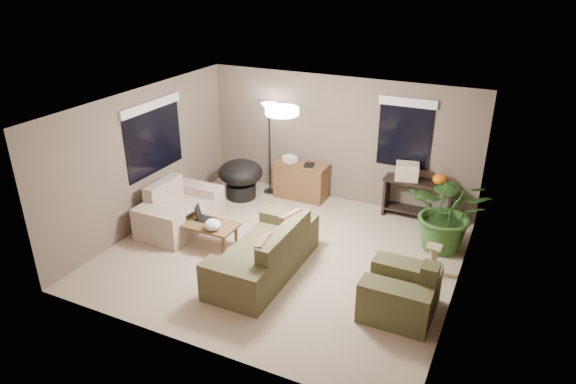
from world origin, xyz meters
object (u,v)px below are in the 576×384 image
at_px(main_sofa, 266,255).
at_px(armchair, 401,294).
at_px(console_table, 418,197).
at_px(floor_lamp, 269,118).
at_px(papasan_chair, 241,176).
at_px(houseplant, 448,220).
at_px(desk, 301,181).
at_px(coffee_table, 208,227).
at_px(loveseat, 179,212).
at_px(cat_scratching_post, 432,262).

distance_m(main_sofa, armchair, 2.14).
distance_m(armchair, console_table, 2.99).
distance_m(console_table, floor_lamp, 3.27).
height_order(papasan_chair, houseplant, houseplant).
relative_size(armchair, desk, 0.91).
distance_m(coffee_table, floor_lamp, 2.75).
relative_size(console_table, papasan_chair, 1.16).
bearing_deg(console_table, floor_lamp, -177.83).
distance_m(coffee_table, desk, 2.54).
distance_m(armchair, papasan_chair, 4.56).
bearing_deg(loveseat, cat_scratching_post, 5.14).
relative_size(main_sofa, console_table, 1.69).
xyz_separation_m(desk, houseplant, (3.05, -0.85, 0.17)).
distance_m(main_sofa, loveseat, 2.23).
xyz_separation_m(desk, console_table, (2.35, 0.11, 0.06)).
relative_size(console_table, cat_scratching_post, 2.60).
relative_size(papasan_chair, cat_scratching_post, 2.24).
distance_m(loveseat, console_table, 4.43).
distance_m(loveseat, papasan_chair, 1.65).
distance_m(armchair, floor_lamp, 4.69).
bearing_deg(loveseat, armchair, -9.78).
height_order(main_sofa, coffee_table, main_sofa).
relative_size(console_table, floor_lamp, 0.68).
xyz_separation_m(loveseat, papasan_chair, (0.37, 1.60, 0.17)).
bearing_deg(houseplant, papasan_chair, 175.43).
distance_m(houseplant, cat_scratching_post, 0.93).
height_order(desk, console_table, same).
height_order(main_sofa, armchair, same).
bearing_deg(cat_scratching_post, floor_lamp, 155.32).
bearing_deg(floor_lamp, desk, 0.62).
bearing_deg(papasan_chair, loveseat, -102.87).
distance_m(console_table, cat_scratching_post, 1.94).
bearing_deg(coffee_table, armchair, -6.47).
relative_size(console_table, houseplant, 0.92).
height_order(console_table, floor_lamp, floor_lamp).
bearing_deg(papasan_chair, console_table, 10.19).
xyz_separation_m(armchair, console_table, (-0.44, 2.96, 0.14)).
relative_size(main_sofa, cat_scratching_post, 4.40).
bearing_deg(main_sofa, houseplant, 38.70).
xyz_separation_m(coffee_table, cat_scratching_post, (3.61, 0.75, -0.14)).
distance_m(main_sofa, papasan_chair, 2.86).
height_order(main_sofa, console_table, main_sofa).
height_order(loveseat, floor_lamp, floor_lamp).
bearing_deg(main_sofa, console_table, 59.40).
bearing_deg(floor_lamp, console_table, 2.17).
xyz_separation_m(loveseat, floor_lamp, (0.78, 2.11, 1.30)).
xyz_separation_m(loveseat, armchair, (4.27, -0.74, 0.00)).
xyz_separation_m(armchair, coffee_table, (-3.40, 0.39, 0.06)).
bearing_deg(main_sofa, loveseat, 163.07).
height_order(loveseat, cat_scratching_post, loveseat).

